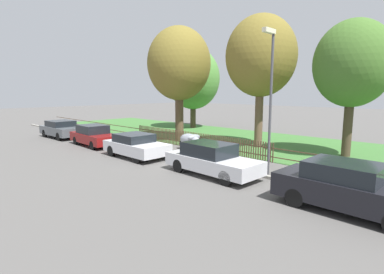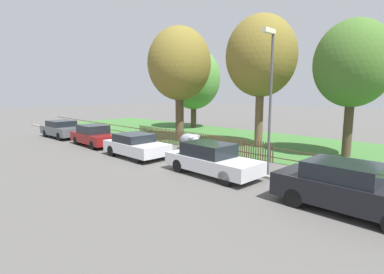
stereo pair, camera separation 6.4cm
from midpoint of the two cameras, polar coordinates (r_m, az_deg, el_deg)
The scene contains 15 objects.
ground_plane at distance 17.46m, azimuth -6.14°, elevation -3.32°, with size 120.00×120.00×0.00m, color #565451.
kerb_stone at distance 17.51m, azimuth -5.89°, elevation -3.08°, with size 43.45×0.20×0.12m, color #9E998E.
grass_strip at distance 23.14m, azimuth 9.02°, elevation -0.40°, with size 43.45×10.12×0.01m, color #3D7033.
park_fence at distance 19.22m, azimuth 0.27°, elevation -0.60°, with size 43.45×0.05×1.03m.
parked_car_silver_hatchback at distance 25.73m, azimuth -23.40°, elevation 1.43°, with size 4.18×2.01×1.34m.
parked_car_black_saloon at distance 21.15m, azimuth -18.03°, elevation 0.29°, with size 4.18×1.84×1.39m.
parked_car_navy_estate at distance 16.85m, azimuth -10.55°, elevation -1.54°, with size 3.92×1.87×1.29m.
parked_car_red_compact at distance 13.08m, azimuth 3.80°, elevation -4.22°, with size 4.44×1.83×1.40m.
parked_car_white_van at distance 10.26m, azimuth 27.76°, elevation -8.52°, with size 4.37×1.88×1.51m.
covered_motorcycle at distance 18.42m, azimuth -0.23°, elevation -0.59°, with size 1.90×0.93×1.05m.
tree_nearest_kerb at distance 29.87m, azimuth 0.37°, elevation 11.05°, with size 5.22×5.22×7.88m.
tree_behind_motorcycle at distance 22.27m, azimuth -2.34°, elevation 13.66°, with size 4.58×4.58×8.24m.
tree_mid_park at distance 19.99m, azimuth 13.12°, elevation 14.69°, with size 4.45×4.45×8.38m.
tree_far_left at distance 18.68m, azimuth 28.41°, elevation 12.11°, with size 4.07×4.07×7.44m.
street_lamp at distance 13.13m, azimuth 14.74°, elevation 9.27°, with size 0.20×0.79×6.13m.
Camera 2 is at (13.25, -10.78, 3.62)m, focal length 28.00 mm.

